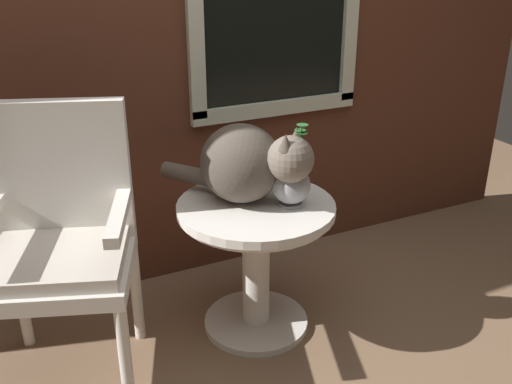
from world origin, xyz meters
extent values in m
plane|color=#7F6047|center=(0.00, 0.00, 0.00)|extent=(6.00, 6.00, 0.00)
cube|color=#562D1E|center=(0.00, 0.82, 1.30)|extent=(4.00, 0.04, 2.60)
cube|color=beige|center=(0.47, 0.78, 0.79)|extent=(0.86, 0.03, 0.07)
cube|color=beige|center=(0.07, 0.78, 1.25)|extent=(0.07, 0.03, 0.93)
cube|color=beige|center=(0.87, 0.78, 1.25)|extent=(0.07, 0.03, 0.93)
cube|color=black|center=(0.47, 0.80, 1.25)|extent=(0.77, 0.01, 0.91)
cylinder|color=silver|center=(0.10, 0.24, 0.01)|extent=(0.45, 0.45, 0.03)
cylinder|color=silver|center=(0.10, 0.24, 0.29)|extent=(0.11, 0.11, 0.52)
cylinder|color=silver|center=(0.10, 0.24, 0.56)|extent=(0.63, 0.63, 0.03)
torus|color=silver|center=(0.10, 0.24, 0.54)|extent=(0.61, 0.61, 0.02)
cylinder|color=silver|center=(-0.51, -0.02, 0.22)|extent=(0.04, 0.04, 0.44)
cylinder|color=silver|center=(-0.80, 0.53, 0.22)|extent=(0.04, 0.04, 0.44)
cylinder|color=silver|center=(-0.37, 0.38, 0.22)|extent=(0.04, 0.04, 0.44)
cube|color=silver|center=(-0.66, 0.26, 0.47)|extent=(0.63, 0.61, 0.06)
cube|color=beige|center=(-0.66, 0.26, 0.52)|extent=(0.58, 0.56, 0.05)
cube|color=silver|center=(-0.59, 0.45, 0.76)|extent=(0.49, 0.22, 0.53)
cube|color=silver|center=(-0.45, 0.18, 0.68)|extent=(0.19, 0.42, 0.04)
ellipsoid|color=brown|center=(0.07, 0.30, 0.74)|extent=(0.44, 0.45, 0.31)
sphere|color=#76695D|center=(0.20, 0.13, 0.79)|extent=(0.18, 0.18, 0.18)
cone|color=brown|center=(0.16, 0.10, 0.87)|extent=(0.06, 0.06, 0.06)
cone|color=brown|center=(0.23, 0.16, 0.87)|extent=(0.06, 0.06, 0.06)
cylinder|color=brown|center=(-0.07, 0.48, 0.64)|extent=(0.23, 0.28, 0.07)
cylinder|color=#99999E|center=(0.22, 0.17, 0.59)|extent=(0.09, 0.09, 0.01)
ellipsoid|color=#99999E|center=(0.22, 0.17, 0.67)|extent=(0.15, 0.15, 0.15)
cylinder|color=#99999E|center=(0.22, 0.17, 0.75)|extent=(0.08, 0.08, 0.05)
torus|color=#99999E|center=(0.22, 0.17, 0.77)|extent=(0.10, 0.10, 0.02)
cylinder|color=#2D662D|center=(0.23, 0.15, 0.84)|extent=(0.02, 0.05, 0.14)
cone|color=#2D662D|center=(0.24, 0.13, 0.91)|extent=(0.04, 0.04, 0.02)
cylinder|color=#2D662D|center=(0.23, 0.15, 0.82)|extent=(0.03, 0.03, 0.10)
cone|color=#2D662D|center=(0.24, 0.14, 0.87)|extent=(0.04, 0.04, 0.02)
cylinder|color=#2D662D|center=(0.23, 0.16, 0.83)|extent=(0.03, 0.02, 0.11)
cone|color=#2D662D|center=(0.24, 0.15, 0.88)|extent=(0.04, 0.04, 0.02)
camera|label=1|loc=(-0.79, -1.63, 1.54)|focal=40.55mm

